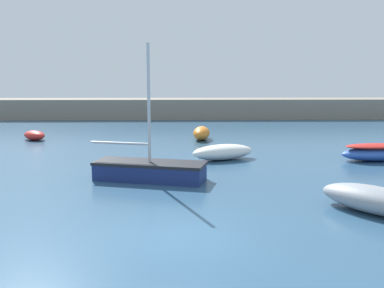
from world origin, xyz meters
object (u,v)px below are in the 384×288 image
(rowboat_white_midwater, at_px, (375,200))
(rowboat_with_red_cover, at_px, (377,152))
(fishing_dinghy_green, at_px, (34,135))
(dinghy_near_pier, at_px, (201,133))
(sailboat_tall_mast, at_px, (150,170))
(open_tender_yellow, at_px, (223,152))

(rowboat_white_midwater, height_order, rowboat_with_red_cover, rowboat_with_red_cover)
(rowboat_white_midwater, height_order, fishing_dinghy_green, rowboat_white_midwater)
(dinghy_near_pier, height_order, fishing_dinghy_green, dinghy_near_pier)
(sailboat_tall_mast, xyz_separation_m, dinghy_near_pier, (2.55, 10.79, 0.01))
(sailboat_tall_mast, distance_m, dinghy_near_pier, 11.08)
(rowboat_white_midwater, bearing_deg, sailboat_tall_mast, -161.79)
(sailboat_tall_mast, relative_size, open_tender_yellow, 1.54)
(fishing_dinghy_green, bearing_deg, rowboat_with_red_cover, 24.13)
(rowboat_white_midwater, distance_m, dinghy_near_pier, 15.80)
(rowboat_with_red_cover, relative_size, fishing_dinghy_green, 1.74)
(dinghy_near_pier, bearing_deg, rowboat_with_red_cover, 57.74)
(sailboat_tall_mast, bearing_deg, dinghy_near_pier, 91.02)
(rowboat_with_red_cover, bearing_deg, dinghy_near_pier, 136.27)
(sailboat_tall_mast, relative_size, rowboat_white_midwater, 1.55)
(rowboat_white_midwater, relative_size, dinghy_near_pier, 1.39)
(rowboat_with_red_cover, height_order, dinghy_near_pier, dinghy_near_pier)
(rowboat_white_midwater, bearing_deg, rowboat_with_red_cover, 114.50)
(dinghy_near_pier, relative_size, fishing_dinghy_green, 1.21)
(rowboat_white_midwater, relative_size, rowboat_with_red_cover, 0.97)
(open_tender_yellow, bearing_deg, dinghy_near_pier, 75.27)
(rowboat_white_midwater, relative_size, open_tender_yellow, 1.00)
(rowboat_with_red_cover, distance_m, dinghy_near_pier, 10.93)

